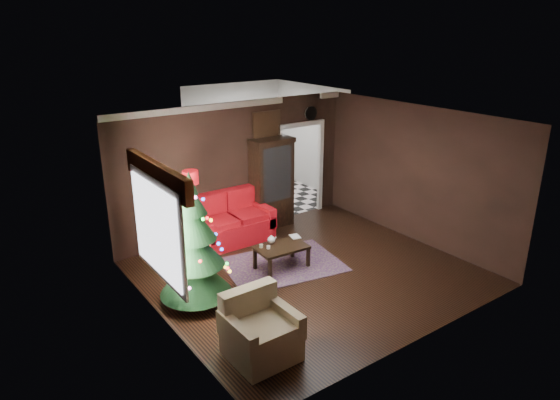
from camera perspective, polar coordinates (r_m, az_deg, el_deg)
floor at (r=9.17m, az=3.30°, el=-8.33°), size 5.50×5.50×0.00m
ceiling at (r=8.25m, az=3.68°, el=9.15°), size 5.50×5.50×0.00m
wall_back at (r=10.57m, az=-5.04°, el=3.64°), size 5.50×0.00×5.50m
wall_front at (r=6.99m, az=16.46°, el=-5.66°), size 5.50×0.00×5.50m
wall_left at (r=7.31m, az=-13.63°, el=-4.25°), size 0.00×5.50×5.50m
wall_right at (r=10.48m, az=15.30°, el=2.86°), size 0.00×5.50×5.50m
doorway at (r=11.59m, az=2.27°, el=3.32°), size 1.10×0.10×2.10m
left_window at (r=7.48m, az=-13.96°, el=-3.31°), size 0.05×1.60×1.40m
valance at (r=7.24m, az=-13.90°, el=2.82°), size 0.12×2.10×0.35m
kitchen_floor at (r=13.07m, az=-1.81°, el=0.39°), size 3.00×3.00×0.00m
kitchen_window at (r=13.82m, az=-5.26°, el=8.68°), size 0.70×0.06×0.70m
rug at (r=9.44m, az=0.30°, el=-7.39°), size 2.36×1.90×0.01m
loveseat at (r=10.30m, az=-5.53°, el=-2.10°), size 1.70×0.90×1.00m
curio_cabinet at (r=10.90m, az=-0.96°, el=1.73°), size 0.90×0.45×1.90m
floor_lamp at (r=9.49m, az=-9.93°, el=-2.11°), size 0.34×0.34×1.87m
christmas_tree at (r=7.90m, az=-9.93°, el=-4.93°), size 1.28×1.28×2.19m
armchair at (r=6.85m, az=-2.18°, el=-14.38°), size 0.90×0.90×0.91m
coffee_table at (r=9.24m, az=0.20°, el=-6.54°), size 0.96×0.61×0.42m
teapot at (r=9.24m, az=-1.00°, el=-4.57°), size 0.18×0.18×0.15m
cup_a at (r=9.11m, az=-2.17°, el=-5.27°), size 0.07×0.07×0.06m
cup_b at (r=9.05m, az=-1.34°, el=-5.43°), size 0.08×0.08×0.06m
book at (r=9.46m, az=1.25°, el=-3.68°), size 0.17×0.06×0.24m
wall_clock at (r=11.40m, az=3.52°, el=9.89°), size 0.32×0.32×0.06m
painting at (r=10.73m, az=-1.57°, el=8.61°), size 0.62×0.05×0.52m
kitchen_counter at (r=13.90m, az=-4.58°, el=3.46°), size 1.80×0.60×0.90m
kitchen_table at (r=12.55m, az=-2.21°, el=1.38°), size 0.70×0.70×0.75m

